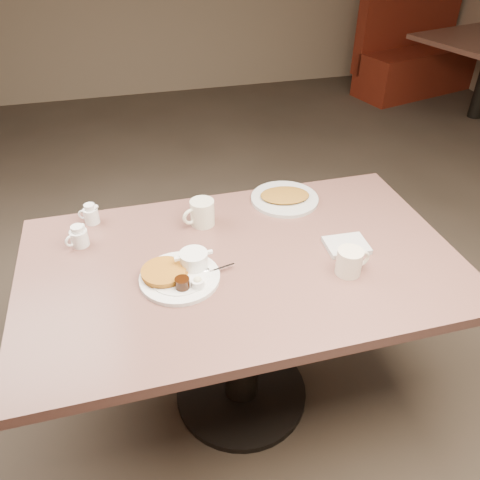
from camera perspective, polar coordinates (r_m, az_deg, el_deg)
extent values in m
cube|color=#4C3F33|center=(2.20, 0.14, -18.07)|extent=(7.00, 8.00, 0.02)
cube|color=#84564C|center=(1.65, 0.18, -2.92)|extent=(1.50, 0.90, 0.04)
cylinder|color=black|center=(1.90, 0.16, -11.27)|extent=(0.14, 0.14, 0.69)
cylinder|color=black|center=(2.18, 0.14, -17.69)|extent=(0.56, 0.56, 0.03)
cylinder|color=white|center=(1.57, -7.23, -4.50)|extent=(0.28, 0.28, 0.01)
cylinder|color=white|center=(1.56, -7.26, -4.23)|extent=(0.21, 0.21, 0.00)
cylinder|color=#B06C19|center=(1.57, -8.97, -3.91)|extent=(0.16, 0.16, 0.01)
cylinder|color=#B06C19|center=(1.56, -9.15, -3.71)|extent=(0.16, 0.16, 0.01)
cylinder|color=white|center=(1.58, -5.56, -2.35)|extent=(0.10, 0.10, 0.05)
cube|color=white|center=(1.56, -7.53, -2.26)|extent=(0.02, 0.01, 0.01)
cube|color=white|center=(1.58, -3.68, -1.45)|extent=(0.02, 0.01, 0.01)
ellipsoid|color=white|center=(1.57, -6.02, -1.98)|extent=(0.04, 0.04, 0.03)
ellipsoid|color=white|center=(1.57, -5.06, -2.02)|extent=(0.04, 0.04, 0.02)
cylinder|color=black|center=(1.50, -6.93, -5.21)|extent=(0.05, 0.05, 0.04)
cylinder|color=white|center=(1.51, -5.09, -5.19)|extent=(0.05, 0.05, 0.03)
ellipsoid|color=#FFF2BA|center=(1.50, -5.12, -4.79)|extent=(0.03, 0.03, 0.02)
cube|color=white|center=(1.58, -2.36, -3.40)|extent=(0.10, 0.03, 0.00)
ellipsoid|color=white|center=(1.57, -4.25, -3.60)|extent=(0.03, 0.03, 0.01)
cylinder|color=white|center=(1.60, 12.97, -2.58)|extent=(0.09, 0.09, 0.09)
cylinder|color=#2D2620|center=(1.58, 13.16, -1.44)|extent=(0.08, 0.08, 0.01)
torus|color=white|center=(1.62, 14.38, -2.18)|extent=(0.06, 0.02, 0.06)
cube|color=beige|center=(1.73, 12.64, -0.62)|extent=(0.15, 0.12, 0.02)
cylinder|color=#EFECCE|center=(1.80, -4.53, 3.30)|extent=(0.12, 0.12, 0.10)
torus|color=#EFECCE|center=(1.78, -5.94, 2.80)|extent=(0.07, 0.04, 0.07)
cylinder|color=white|center=(1.78, -18.70, 0.23)|extent=(0.07, 0.07, 0.06)
cylinder|color=white|center=(1.76, -18.95, 1.29)|extent=(0.05, 0.05, 0.02)
cone|color=white|center=(1.77, -18.26, 1.52)|extent=(0.03, 0.03, 0.02)
torus|color=white|center=(1.77, -19.64, -0.10)|extent=(0.04, 0.03, 0.04)
cylinder|color=white|center=(1.90, -17.40, 2.79)|extent=(0.07, 0.07, 0.06)
cylinder|color=white|center=(1.88, -17.62, 3.81)|extent=(0.05, 0.05, 0.02)
cone|color=white|center=(1.87, -16.95, 3.72)|extent=(0.02, 0.02, 0.02)
torus|color=white|center=(1.90, -18.29, 2.90)|extent=(0.04, 0.02, 0.04)
cylinder|color=beige|center=(1.97, 5.37, 4.95)|extent=(0.32, 0.32, 0.01)
ellipsoid|color=olive|center=(1.96, 5.40, 5.39)|extent=(0.22, 0.17, 0.02)
cube|color=maroon|center=(5.75, 20.33, 18.49)|extent=(1.41, 0.81, 0.45)
cube|color=maroon|center=(5.79, 19.64, 23.37)|extent=(1.32, 0.46, 0.90)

